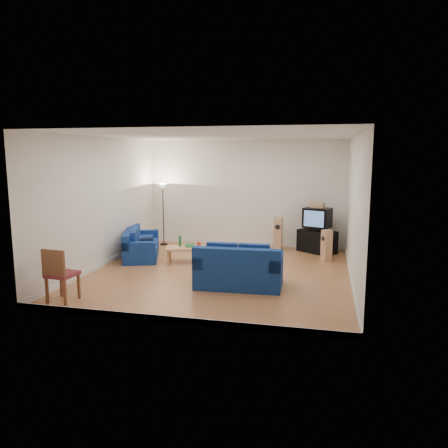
% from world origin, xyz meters
% --- Properties ---
extents(room, '(6.01, 6.51, 3.21)m').
position_xyz_m(room, '(0.00, 0.00, 1.54)').
color(room, '#95552E').
rests_on(room, ground).
extents(sofa_three_seat, '(1.45, 2.12, 0.75)m').
position_xyz_m(sofa_three_seat, '(-2.50, 1.02, 0.28)').
color(sofa_three_seat, navy).
rests_on(sofa_three_seat, ground).
extents(sofa_loveseat, '(1.84, 1.08, 0.90)m').
position_xyz_m(sofa_loveseat, '(0.65, -1.02, 0.34)').
color(sofa_loveseat, navy).
rests_on(sofa_loveseat, ground).
extents(coffee_table, '(1.23, 0.84, 0.41)m').
position_xyz_m(coffee_table, '(-1.00, 0.72, 0.36)').
color(coffee_table, tan).
rests_on(coffee_table, ground).
extents(bottle, '(0.08, 0.08, 0.28)m').
position_xyz_m(bottle, '(-1.25, 0.73, 0.55)').
color(bottle, '#197233').
rests_on(bottle, coffee_table).
extents(tissue_box, '(0.25, 0.19, 0.09)m').
position_xyz_m(tissue_box, '(-0.99, 0.71, 0.45)').
color(tissue_box, green).
rests_on(tissue_box, coffee_table).
extents(red_canister, '(0.11, 0.11, 0.14)m').
position_xyz_m(red_canister, '(-0.74, 0.75, 0.48)').
color(red_canister, red).
rests_on(red_canister, coffee_table).
extents(remote, '(0.15, 0.05, 0.02)m').
position_xyz_m(remote, '(-0.62, 0.59, 0.42)').
color(remote, black).
rests_on(remote, coffee_table).
extents(tv_stand, '(1.17, 1.07, 0.63)m').
position_xyz_m(tv_stand, '(2.19, 2.70, 0.32)').
color(tv_stand, black).
rests_on(tv_stand, ground).
extents(av_receiver, '(0.51, 0.47, 0.09)m').
position_xyz_m(av_receiver, '(2.21, 2.66, 0.68)').
color(av_receiver, black).
rests_on(av_receiver, tv_stand).
extents(television, '(0.85, 0.73, 0.55)m').
position_xyz_m(television, '(2.17, 2.66, 1.00)').
color(television, black).
rests_on(television, av_receiver).
extents(centre_speaker, '(0.43, 0.29, 0.14)m').
position_xyz_m(centre_speaker, '(2.15, 2.73, 1.35)').
color(centre_speaker, tan).
rests_on(centre_speaker, television).
extents(speaker_left, '(0.23, 0.31, 0.96)m').
position_xyz_m(speaker_left, '(1.08, 2.70, 0.48)').
color(speaker_left, tan).
rests_on(speaker_left, ground).
extents(speaker_right, '(0.31, 0.30, 0.82)m').
position_xyz_m(speaker_right, '(2.45, 1.72, 0.41)').
color(speaker_right, tan).
rests_on(speaker_right, ground).
extents(floor_lamp, '(0.32, 0.32, 1.88)m').
position_xyz_m(floor_lamp, '(-2.45, 2.70, 1.56)').
color(floor_lamp, black).
rests_on(floor_lamp, ground).
extents(dining_chair, '(0.54, 0.54, 1.04)m').
position_xyz_m(dining_chair, '(-2.46, -2.73, 0.58)').
color(dining_chair, brown).
rests_on(dining_chair, ground).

